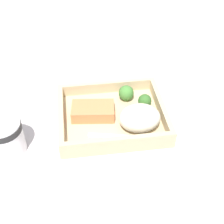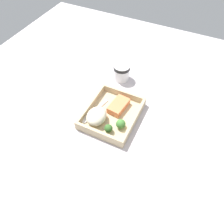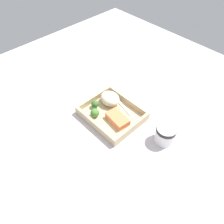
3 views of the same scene
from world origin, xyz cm
name	(u,v)px [view 2 (image 2 of 3)]	position (x,y,z in cm)	size (l,w,h in cm)	color
ground_plane	(112,118)	(0.00, 0.00, -1.00)	(160.00, 160.00, 2.00)	#BEB5B9
takeout_tray	(112,115)	(0.00, 0.00, 0.60)	(24.77, 20.86, 1.20)	tan
tray_rim	(112,112)	(0.00, 0.00, 2.66)	(24.77, 20.86, 2.92)	tan
salmon_fillet	(119,106)	(-4.37, 0.98, 2.62)	(9.90, 5.76, 2.85)	#EE7C4B
mashed_potatoes	(96,116)	(5.63, -4.16, 3.96)	(9.36, 7.71, 5.52)	beige
broccoli_floret_1	(121,124)	(4.37, 5.91, 3.20)	(3.80, 3.80, 3.95)	#83AC59
broccoli_floret_2	(108,128)	(8.31, 2.47, 3.09)	(3.25, 3.25, 3.58)	#7EAC63
fork	(93,112)	(2.55, -7.41, 1.42)	(15.78, 5.03, 0.44)	silver
paper_cup	(122,71)	(-23.36, -6.14, 4.38)	(7.85, 7.85, 7.86)	white
receipt_slip	(101,165)	(21.92, 6.24, 0.12)	(7.62, 15.01, 0.24)	white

